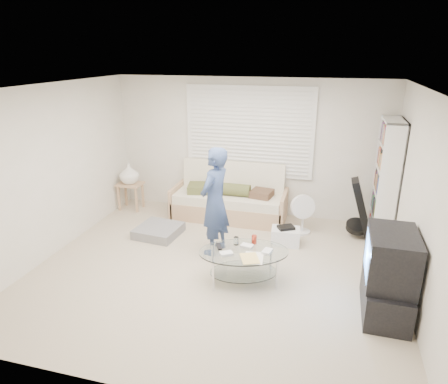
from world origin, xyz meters
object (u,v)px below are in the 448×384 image
(futon_sofa, at_px, (230,200))
(bookshelf, at_px, (385,181))
(coffee_table, at_px, (244,257))
(tv_unit, at_px, (388,275))

(futon_sofa, distance_m, bookshelf, 2.67)
(futon_sofa, bearing_deg, coffee_table, -70.71)
(futon_sofa, xyz_separation_m, coffee_table, (0.72, -2.05, 0.02))
(bookshelf, bearing_deg, tv_unit, -93.37)
(tv_unit, relative_size, coffee_table, 0.76)
(bookshelf, distance_m, coffee_table, 2.72)
(tv_unit, bearing_deg, bookshelf, 86.63)
(futon_sofa, height_order, bookshelf, bookshelf)
(tv_unit, height_order, coffee_table, tv_unit)
(futon_sofa, relative_size, tv_unit, 2.01)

